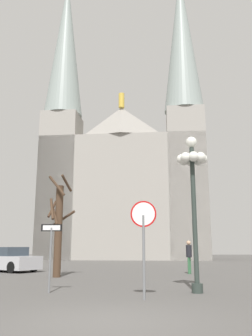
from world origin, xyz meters
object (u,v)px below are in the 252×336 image
at_px(street_lamp, 193,178).
at_px(cathedral, 124,165).
at_px(bare_tree, 58,226).
at_px(parked_car_near_silver, 7,260).
at_px(stop_sign, 144,229).
at_px(pedestrian_standing, 189,253).
at_px(one_way_arrow_sign, 51,248).

bearing_deg(street_lamp, cathedral, 97.11).
height_order(bare_tree, parked_car_near_silver, bare_tree).
xyz_separation_m(stop_sign, bare_tree, (-4.22, 7.31, 0.51)).
bearing_deg(pedestrian_standing, bare_tree, -160.03).
relative_size(one_way_arrow_sign, pedestrian_standing, 1.23).
relative_size(street_lamp, pedestrian_standing, 2.94).
height_order(cathedral, parked_car_near_silver, cathedral).
relative_size(cathedral, bare_tree, 7.56).
relative_size(cathedral, one_way_arrow_sign, 17.28).
bearing_deg(parked_car_near_silver, cathedral, 74.23).
bearing_deg(parked_car_near_silver, stop_sign, -53.96).
xyz_separation_m(cathedral, bare_tree, (-2.06, -25.33, -8.96)).
distance_m(one_way_arrow_sign, pedestrian_standing, 10.06).
relative_size(cathedral, street_lamp, 7.24).
height_order(cathedral, pedestrian_standing, cathedral).
height_order(stop_sign, pedestrian_standing, stop_sign).
relative_size(one_way_arrow_sign, bare_tree, 0.44).
distance_m(stop_sign, pedestrian_standing, 10.12).
relative_size(street_lamp, bare_tree, 1.05).
distance_m(stop_sign, parked_car_near_silver, 13.99).
bearing_deg(street_lamp, bare_tree, 135.99).
bearing_deg(one_way_arrow_sign, pedestrian_standing, 56.18).
distance_m(one_way_arrow_sign, bare_tree, 6.10).
distance_m(cathedral, parked_car_near_silver, 24.67).
bearing_deg(cathedral, bare_tree, -94.65).
xyz_separation_m(stop_sign, street_lamp, (1.72, 1.58, 1.81)).
relative_size(parked_car_near_silver, pedestrian_standing, 2.55).
bearing_deg(stop_sign, pedestrian_standing, 75.45).
distance_m(stop_sign, bare_tree, 8.45).
bearing_deg(one_way_arrow_sign, cathedral, 88.34).
distance_m(cathedral, street_lamp, 32.23).
bearing_deg(stop_sign, bare_tree, 119.99).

